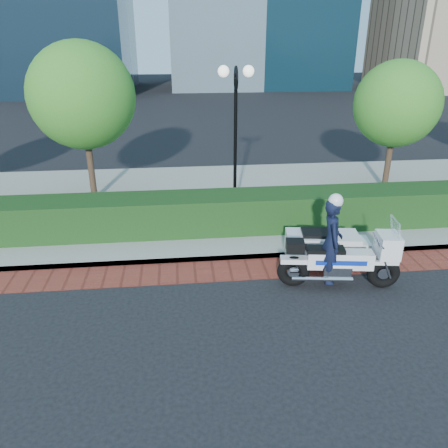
{
  "coord_description": "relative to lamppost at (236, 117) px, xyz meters",
  "views": [
    {
      "loc": [
        -0.7,
        -7.47,
        5.1
      ],
      "look_at": [
        0.32,
        1.97,
        1.0
      ],
      "focal_mm": 35.0,
      "sensor_mm": 36.0,
      "label": 1
    }
  ],
  "objects": [
    {
      "name": "ground",
      "position": [
        -1.0,
        -5.2,
        -2.96
      ],
      "size": [
        120.0,
        120.0,
        0.0
      ],
      "primitive_type": "plane",
      "color": "black",
      "rests_on": "ground"
    },
    {
      "name": "brick_strip",
      "position": [
        -1.0,
        -3.7,
        -2.95
      ],
      "size": [
        60.0,
        1.0,
        0.01
      ],
      "primitive_type": "cube",
      "color": "maroon",
      "rests_on": "ground"
    },
    {
      "name": "police_motorcycle",
      "position": [
        1.62,
        -4.26,
        -2.22
      ],
      "size": [
        2.67,
        2.06,
        2.16
      ],
      "rotation": [
        0.0,
        0.0,
        -0.14
      ],
      "color": "black",
      "rests_on": "ground"
    },
    {
      "name": "tree_b",
      "position": [
        -4.5,
        1.3,
        0.48
      ],
      "size": [
        3.2,
        3.2,
        4.89
      ],
      "color": "#332319",
      "rests_on": "sidewalk"
    },
    {
      "name": "lamppost",
      "position": [
        0.0,
        0.0,
        0.0
      ],
      "size": [
        1.02,
        0.7,
        4.21
      ],
      "color": "black",
      "rests_on": "sidewalk"
    },
    {
      "name": "tree_c",
      "position": [
        5.5,
        1.3,
        0.09
      ],
      "size": [
        2.8,
        2.8,
        4.3
      ],
      "color": "#332319",
      "rests_on": "sidewalk"
    },
    {
      "name": "sidewalk",
      "position": [
        -1.0,
        0.8,
        -2.88
      ],
      "size": [
        60.0,
        8.0,
        0.15
      ],
      "primitive_type": "cube",
      "color": "gray",
      "rests_on": "ground"
    },
    {
      "name": "hedge_main",
      "position": [
        -1.0,
        -1.6,
        -2.31
      ],
      "size": [
        18.0,
        1.2,
        1.0
      ],
      "primitive_type": "cube",
      "color": "black",
      "rests_on": "sidewalk"
    }
  ]
}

